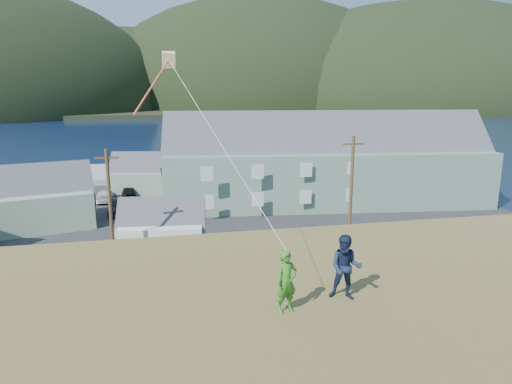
# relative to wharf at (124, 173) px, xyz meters

# --- Properties ---
(ground) EXTENTS (900.00, 900.00, 0.00)m
(ground) POSITION_rel_wharf_xyz_m (6.00, -40.00, -0.45)
(ground) COLOR #0A1638
(ground) RESTS_ON ground
(grass_strip) EXTENTS (110.00, 8.00, 0.10)m
(grass_strip) POSITION_rel_wharf_xyz_m (6.00, -42.00, -0.40)
(grass_strip) COLOR #4C3D19
(grass_strip) RESTS_ON ground
(waterfront_lot) EXTENTS (72.00, 36.00, 0.12)m
(waterfront_lot) POSITION_rel_wharf_xyz_m (6.00, -23.00, -0.39)
(waterfront_lot) COLOR #28282B
(waterfront_lot) RESTS_ON ground
(wharf) EXTENTS (26.00, 14.00, 0.90)m
(wharf) POSITION_rel_wharf_xyz_m (0.00, 0.00, 0.00)
(wharf) COLOR gray
(wharf) RESTS_ON ground
(far_shore) EXTENTS (900.00, 320.00, 2.00)m
(far_shore) POSITION_rel_wharf_xyz_m (6.00, 290.00, 0.55)
(far_shore) COLOR black
(far_shore) RESTS_ON ground
(far_hills) EXTENTS (760.00, 265.00, 143.00)m
(far_hills) POSITION_rel_wharf_xyz_m (41.59, 239.38, 1.55)
(far_hills) COLOR black
(far_hills) RESTS_ON ground
(lodge) EXTENTS (36.93, 14.09, 12.67)m
(lodge) POSITION_rel_wharf_xyz_m (23.76, -21.83, 4.42)
(lodge) COLOR slate
(lodge) RESTS_ON waterfront_lot
(shed_palegreen_near) EXTENTS (11.23, 8.48, 7.30)m
(shed_palegreen_near) POSITION_rel_wharf_xyz_m (-6.06, -25.27, 2.30)
(shed_palegreen_near) COLOR gray
(shed_palegreen_near) RESTS_ON waterfront_lot
(shed_white) EXTENTS (7.29, 5.26, 5.42)m
(shed_white) POSITION_rel_wharf_xyz_m (5.35, -34.71, 1.65)
(shed_white) COLOR white
(shed_white) RESTS_ON waterfront_lot
(shed_palegreen_far) EXTENTS (10.28, 6.93, 6.38)m
(shed_palegreen_far) POSITION_rel_wharf_xyz_m (4.13, -13.09, 2.00)
(shed_palegreen_far) COLOR gray
(shed_palegreen_far) RESTS_ON waterfront_lot
(utility_poles) EXTENTS (29.53, 0.24, 9.36)m
(utility_poles) POSITION_rel_wharf_xyz_m (4.30, -38.50, 4.16)
(utility_poles) COLOR #47331E
(utility_poles) RESTS_ON waterfront_lot
(parked_cars) EXTENTS (25.39, 12.48, 1.54)m
(parked_cars) POSITION_rel_wharf_xyz_m (-3.41, -18.18, 0.40)
(parked_cars) COLOR #222327
(parked_cars) RESTS_ON waterfront_lot
(kite_flyer_green) EXTENTS (0.70, 0.56, 1.66)m
(kite_flyer_green) POSITION_rel_wharf_xyz_m (8.53, -59.50, 7.58)
(kite_flyer_green) COLOR #2F7921
(kite_flyer_green) RESTS_ON hillside
(kite_flyer_navy) EXTENTS (1.10, 1.01, 1.83)m
(kite_flyer_navy) POSITION_rel_wharf_xyz_m (10.33, -59.10, 7.67)
(kite_flyer_navy) COLOR #17233F
(kite_flyer_navy) RESTS_ON hillside
(kite_rig) EXTENTS (1.93, 3.60, 8.82)m
(kite_rig) POSITION_rel_wharf_xyz_m (5.88, -53.05, 13.25)
(kite_rig) COLOR #F5E6BA
(kite_rig) RESTS_ON ground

